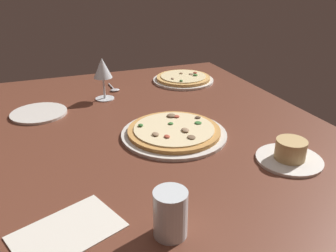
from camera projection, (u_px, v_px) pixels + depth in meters
dining_table at (162, 140)px, 108.31cm from camera, size 150.00×110.00×4.00cm
pizza_main at (174, 132)px, 106.22cm from camera, size 32.59×32.59×3.34cm
pizza_side at (183, 79)px, 156.82cm from camera, size 27.47×27.47×3.34cm
ramekin_on_saucer at (290, 154)px, 91.77cm from camera, size 17.60×17.60×6.15cm
wine_glass_far at (103, 70)px, 131.23cm from camera, size 7.37×7.37×16.40cm
water_glass at (170, 216)px, 65.56cm from camera, size 6.68×6.68×9.76cm
side_plate at (39, 113)px, 121.80cm from camera, size 19.39×19.39×0.90cm
paper_menu at (67, 232)px, 67.65cm from camera, size 20.08×23.81×0.30cm
spoon at (114, 89)px, 145.75cm from camera, size 11.35×4.13×1.00cm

